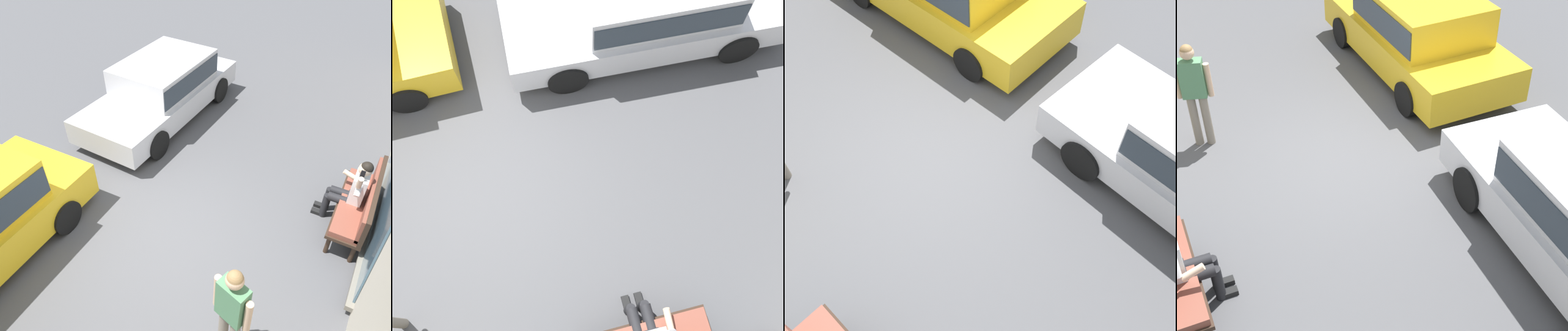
{
  "view_description": "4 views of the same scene",
  "coord_description": "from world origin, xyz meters",
  "views": [
    {
      "loc": [
        3.48,
        2.6,
        5.13
      ],
      "look_at": [
        -0.77,
        0.28,
        1.05
      ],
      "focal_mm": 35.0,
      "sensor_mm": 36.0,
      "label": 1
    },
    {
      "loc": [
        -1.11,
        2.6,
        6.95
      ],
      "look_at": [
        -1.64,
        0.5,
        0.92
      ],
      "focal_mm": 45.0,
      "sensor_mm": 36.0,
      "label": 2
    },
    {
      "loc": [
        -3.37,
        2.6,
        5.92
      ],
      "look_at": [
        -1.16,
        0.28,
        1.12
      ],
      "focal_mm": 45.0,
      "sensor_mm": 36.0,
      "label": 3
    },
    {
      "loc": [
        -6.85,
        2.6,
        5.7
      ],
      "look_at": [
        -1.71,
        0.28,
        1.18
      ],
      "focal_mm": 55.0,
      "sensor_mm": 36.0,
      "label": 4
    }
  ],
  "objects": [
    {
      "name": "ground_plane",
      "position": [
        0.0,
        0.0,
        0.0
      ],
      "size": [
        60.0,
        60.0,
        0.0
      ],
      "primitive_type": "plane",
      "color": "#4C4C4F"
    }
  ]
}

